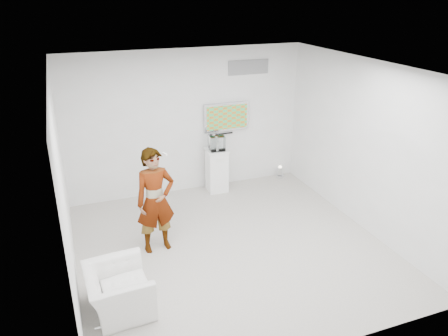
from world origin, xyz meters
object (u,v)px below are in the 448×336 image
Objects in this scene: tv at (226,117)px; person at (155,201)px; pedestal at (217,170)px; floor_uplight at (280,172)px; armchair at (119,290)px.

tv is 0.56× the size of person.
tv is at bearing 37.52° from pedestal.
tv is at bearing 174.85° from floor_uplight.
armchair is at bearing -129.02° from pedestal.
tv is 1.08× the size of pedestal.
tv is 2.94m from person.
person is at bearing -133.24° from pedestal.
pedestal is (-0.31, -0.24, -1.09)m from tv.
pedestal is at bearing 40.23° from person.
armchair is at bearing -141.80° from floor_uplight.
armchair is 5.24m from floor_uplight.
pedestal is 1.63m from floor_uplight.
tv is at bearing -43.09° from armchair.
tv is 1.91m from floor_uplight.
pedestal is (1.70, 1.81, -0.43)m from person.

